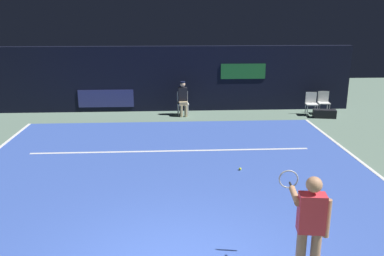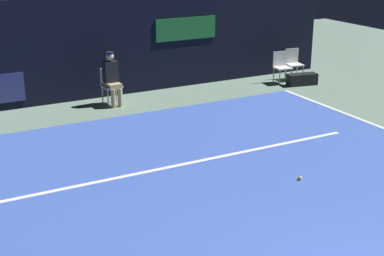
{
  "view_description": "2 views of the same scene",
  "coord_description": "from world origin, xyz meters",
  "px_view_note": "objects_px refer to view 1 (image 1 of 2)",
  "views": [
    {
      "loc": [
        -0.01,
        -5.12,
        3.81
      ],
      "look_at": [
        0.58,
        5.4,
        0.81
      ],
      "focal_mm": 37.5,
      "sensor_mm": 36.0,
      "label": 1
    },
    {
      "loc": [
        -4.2,
        -2.88,
        4.11
      ],
      "look_at": [
        0.1,
        5.16,
        0.95
      ],
      "focal_mm": 53.45,
      "sensor_mm": 36.0,
      "label": 2
    }
  ],
  "objects_px": {
    "courtside_chair_far": "(311,102)",
    "equipment_bag": "(324,114)",
    "tennis_player": "(310,226)",
    "line_judge_on_chair": "(183,98)",
    "tennis_ball": "(240,169)",
    "courtside_chair_near": "(324,101)"
  },
  "relations": [
    {
      "from": "courtside_chair_far",
      "to": "equipment_bag",
      "type": "xyz_separation_m",
      "value": [
        0.36,
        -0.49,
        -0.34
      ]
    },
    {
      "from": "courtside_chair_far",
      "to": "tennis_ball",
      "type": "xyz_separation_m",
      "value": [
        -3.76,
        -5.64,
        -0.46
      ]
    },
    {
      "from": "tennis_player",
      "to": "equipment_bag",
      "type": "height_order",
      "value": "tennis_player"
    },
    {
      "from": "line_judge_on_chair",
      "to": "courtside_chair_near",
      "type": "height_order",
      "value": "line_judge_on_chair"
    },
    {
      "from": "tennis_ball",
      "to": "equipment_bag",
      "type": "height_order",
      "value": "equipment_bag"
    },
    {
      "from": "courtside_chair_far",
      "to": "tennis_ball",
      "type": "distance_m",
      "value": 6.8
    },
    {
      "from": "courtside_chair_far",
      "to": "equipment_bag",
      "type": "distance_m",
      "value": 0.7
    },
    {
      "from": "tennis_player",
      "to": "equipment_bag",
      "type": "distance_m",
      "value": 10.47
    },
    {
      "from": "tennis_player",
      "to": "courtside_chair_far",
      "type": "distance_m",
      "value": 10.77
    },
    {
      "from": "tennis_player",
      "to": "line_judge_on_chair",
      "type": "bearing_deg",
      "value": 97.71
    },
    {
      "from": "tennis_player",
      "to": "tennis_ball",
      "type": "relative_size",
      "value": 25.44
    },
    {
      "from": "tennis_player",
      "to": "courtside_chair_far",
      "type": "xyz_separation_m",
      "value": [
        3.6,
        10.14,
        -0.49
      ]
    },
    {
      "from": "line_judge_on_chair",
      "to": "courtside_chair_far",
      "type": "bearing_deg",
      "value": -2.31
    },
    {
      "from": "courtside_chair_far",
      "to": "tennis_ball",
      "type": "relative_size",
      "value": 12.94
    },
    {
      "from": "equipment_bag",
      "to": "courtside_chair_far",
      "type": "bearing_deg",
      "value": 137.13
    },
    {
      "from": "tennis_player",
      "to": "courtside_chair_far",
      "type": "height_order",
      "value": "tennis_player"
    },
    {
      "from": "line_judge_on_chair",
      "to": "courtside_chair_near",
      "type": "distance_m",
      "value": 5.56
    },
    {
      "from": "line_judge_on_chair",
      "to": "equipment_bag",
      "type": "distance_m",
      "value": 5.44
    },
    {
      "from": "equipment_bag",
      "to": "courtside_chair_near",
      "type": "bearing_deg",
      "value": 84.77
    },
    {
      "from": "tennis_player",
      "to": "courtside_chair_far",
      "type": "bearing_deg",
      "value": 70.44
    },
    {
      "from": "line_judge_on_chair",
      "to": "equipment_bag",
      "type": "height_order",
      "value": "line_judge_on_chair"
    },
    {
      "from": "tennis_ball",
      "to": "equipment_bag",
      "type": "xyz_separation_m",
      "value": [
        4.13,
        5.15,
        0.11
      ]
    }
  ]
}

